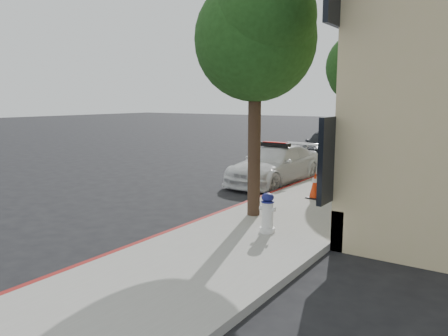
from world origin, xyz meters
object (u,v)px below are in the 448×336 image
police_car (275,165)px  parked_car_mid (327,145)px  parked_car_far (380,137)px  fire_hydrant (267,213)px  traffic_cone (315,185)px

police_car → parked_car_mid: size_ratio=1.03×
police_car → parked_car_far: police_car is taller
parked_car_far → fire_hydrant: bearing=-81.7°
traffic_cone → police_car: bearing=138.3°
parked_car_mid → parked_car_far: (0.61, 7.23, -0.10)m
police_car → fire_hydrant: bearing=-60.6°
police_car → parked_car_far: (0.10, 13.58, 0.01)m
parked_car_far → traffic_cone: bearing=-81.4°
traffic_cone → fire_hydrant: bearing=-83.6°
police_car → traffic_cone: size_ratio=6.10×
parked_car_far → police_car: bearing=-90.0°
police_car → parked_car_far: size_ratio=1.14×
police_car → traffic_cone: bearing=-38.2°
parked_car_far → traffic_cone: size_ratio=5.34×
police_car → parked_car_far: 13.58m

